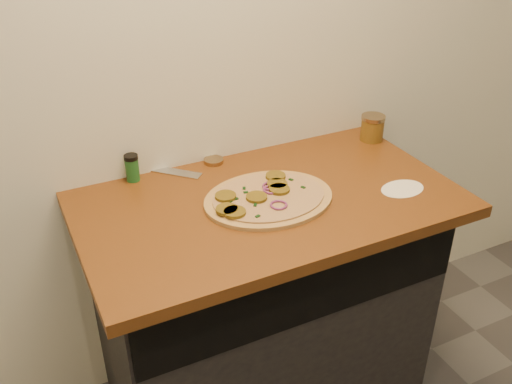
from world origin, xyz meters
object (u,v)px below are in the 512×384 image
pizza (267,198)px  spice_shaker (132,168)px  salsa_jar (372,128)px  chefs_knife (149,167)px

pizza → spice_shaker: (-0.34, 0.31, 0.04)m
pizza → salsa_jar: bearing=22.0°
pizza → spice_shaker: 0.47m
salsa_jar → chefs_knife: bearing=170.1°
salsa_jar → spice_shaker: size_ratio=1.06×
pizza → spice_shaker: bearing=137.4°
chefs_knife → pizza: bearing=-53.9°
salsa_jar → pizza: bearing=-158.0°
spice_shaker → salsa_jar: bearing=-5.5°
chefs_knife → salsa_jar: size_ratio=2.60×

